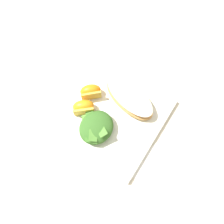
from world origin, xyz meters
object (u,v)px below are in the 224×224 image
(white_plate, at_px, (112,114))
(cheesy_pizza_bread, at_px, (129,97))
(paper_napkin, at_px, (156,172))
(green_salad_pile, at_px, (96,127))
(orange_wedge_front, at_px, (91,91))
(orange_wedge_middle, at_px, (83,107))

(white_plate, bearing_deg, cheesy_pizza_bread, 163.04)
(paper_napkin, bearing_deg, green_salad_pile, -92.06)
(white_plate, xyz_separation_m, orange_wedge_front, (-0.02, -0.08, 0.03))
(cheesy_pizza_bread, height_order, orange_wedge_front, orange_wedge_front)
(white_plate, xyz_separation_m, orange_wedge_middle, (0.03, -0.07, 0.03))
(green_salad_pile, height_order, orange_wedge_front, green_salad_pile)
(white_plate, bearing_deg, orange_wedge_middle, -64.79)
(cheesy_pizza_bread, relative_size, paper_napkin, 1.67)
(orange_wedge_front, distance_m, orange_wedge_middle, 0.05)
(white_plate, xyz_separation_m, cheesy_pizza_bread, (-0.06, 0.02, 0.03))
(orange_wedge_middle, height_order, paper_napkin, orange_wedge_middle)
(green_salad_pile, distance_m, paper_napkin, 0.20)
(paper_napkin, bearing_deg, white_plate, -110.61)
(orange_wedge_middle, bearing_deg, green_salad_pile, 65.66)
(white_plate, relative_size, cheesy_pizza_bread, 1.52)
(orange_wedge_middle, bearing_deg, cheesy_pizza_bread, 136.30)
(orange_wedge_front, distance_m, paper_napkin, 0.29)
(white_plate, height_order, orange_wedge_front, orange_wedge_front)
(orange_wedge_front, relative_size, paper_napkin, 0.62)
(cheesy_pizza_bread, height_order, orange_wedge_middle, orange_wedge_middle)
(cheesy_pizza_bread, bearing_deg, orange_wedge_front, -66.01)
(orange_wedge_front, xyz_separation_m, paper_napkin, (0.09, 0.27, -0.03))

